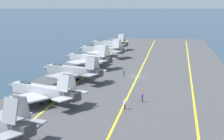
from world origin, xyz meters
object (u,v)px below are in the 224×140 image
Objects in this scene: parked_jet_fourth at (88,58)px; crew_white_vest at (125,104)px; crew_green_vest at (124,73)px; parked_jet_fifth at (101,50)px; crew_purple_vest at (142,97)px; parked_jet_sixth at (109,43)px; parked_jet_second at (42,91)px; parked_jet_third at (72,70)px.

parked_jet_fourth is 9.03× the size of crew_white_vest.
crew_green_vest is at bearing -132.45° from parked_jet_fourth.
parked_jet_fifth is (18.36, 0.18, -0.07)m from parked_jet_fourth.
crew_purple_vest is at bearing -160.15° from parked_jet_fifth.
parked_jet_fifth is 19.58m from parked_jet_sixth.
parked_jet_sixth reaches higher than parked_jet_second.
parked_jet_third is 0.98× the size of parked_jet_fifth.
crew_white_vest is (-74.36, -16.44, -1.35)m from parked_jet_sixth.
parked_jet_fourth reaches higher than crew_purple_vest.
parked_jet_second is at bearing -179.11° from parked_jet_sixth.
parked_jet_sixth is (55.34, 1.41, -0.21)m from parked_jet_third.
parked_jet_third is 1.01× the size of parked_jet_sixth.
parked_jet_fifth is at bearing 22.13° from crew_green_vest.
crew_green_vest is (6.82, -11.31, -1.58)m from parked_jet_third.
parked_jet_sixth is (37.92, 1.13, -0.33)m from parked_jet_fourth.
parked_jet_third is 17.43m from parked_jet_fourth.
crew_white_vest is at bearing 150.68° from crew_purple_vest.
parked_jet_sixth is 9.41× the size of crew_white_vest.
crew_white_vest is (-36.45, -15.31, -1.68)m from parked_jet_fourth.
parked_jet_fourth is 9.17× the size of crew_green_vest.
crew_green_vest is (24.70, -11.58, -1.35)m from parked_jet_second.
parked_jet_sixth reaches higher than crew_purple_vest.
crew_white_vest is 0.99× the size of crew_purple_vest.
parked_jet_fourth is at bearing 29.41° from crew_purple_vest.
parked_jet_third is 55.36m from parked_jet_sixth.
crew_green_vest is at bearing -157.87° from parked_jet_fifth.
parked_jet_third is 9.64× the size of crew_green_vest.
parked_jet_fourth is at bearing 0.02° from parked_jet_second.
parked_jet_third is 13.31m from crew_green_vest.
parked_jet_sixth is 50.18m from crew_green_vest.
crew_purple_vest is (3.50, -17.91, -1.33)m from parked_jet_second.
parked_jet_third is 1.05× the size of parked_jet_fourth.
parked_jet_second is 9.76× the size of crew_white_vest.
crew_purple_vest is (-69.72, -19.06, -1.34)m from parked_jet_sixth.
crew_green_vest is at bearing -58.92° from parked_jet_third.
crew_white_vest is 5.33m from crew_purple_vest.
crew_white_vest is 26.11m from crew_green_vest.
parked_jet_fifth is at bearing 0.74° from parked_jet_third.
crew_purple_vest reaches higher than crew_white_vest.
crew_white_vest is at bearing -171.80° from crew_green_vest.
parked_jet_fifth is at bearing 0.21° from parked_jet_second.
parked_jet_sixth reaches higher than crew_green_vest.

